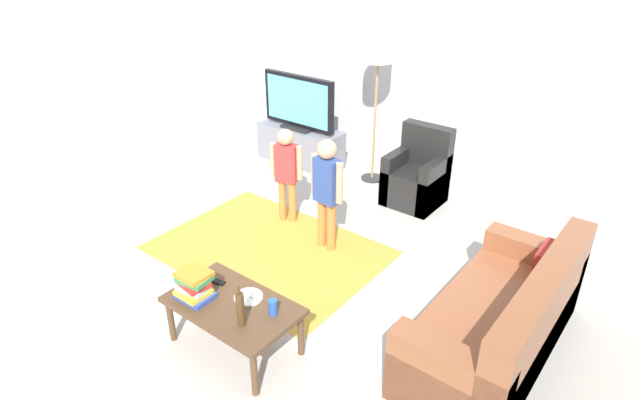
% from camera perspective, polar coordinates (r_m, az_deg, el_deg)
% --- Properties ---
extents(ground, '(7.80, 7.80, 0.00)m').
position_cam_1_polar(ground, '(4.89, -4.38, -9.38)').
color(ground, '#B2ADA3').
extents(wall_back, '(6.00, 0.12, 2.70)m').
position_cam_1_polar(wall_back, '(6.61, 13.22, 13.13)').
color(wall_back, silver).
rests_on(wall_back, ground).
extents(wall_left, '(0.12, 6.00, 2.70)m').
position_cam_1_polar(wall_left, '(6.54, -25.23, 11.08)').
color(wall_left, silver).
rests_on(wall_left, ground).
extents(area_rug, '(2.20, 1.60, 0.01)m').
position_cam_1_polar(area_rug, '(5.40, -5.54, -5.33)').
color(area_rug, '#B28C33').
rests_on(area_rug, ground).
extents(tv_stand, '(1.20, 0.44, 0.50)m').
position_cam_1_polar(tv_stand, '(7.24, -2.11, 5.87)').
color(tv_stand, slate).
rests_on(tv_stand, ground).
extents(tv, '(1.10, 0.28, 0.71)m').
position_cam_1_polar(tv, '(7.02, -2.31, 10.40)').
color(tv, black).
rests_on(tv, tv_stand).
extents(couch, '(0.80, 1.80, 0.86)m').
position_cam_1_polar(couch, '(4.27, 19.21, -12.56)').
color(couch, brown).
rests_on(couch, ground).
extents(armchair, '(0.60, 0.60, 0.90)m').
position_cam_1_polar(armchair, '(6.27, 10.45, 2.34)').
color(armchair, black).
rests_on(armchair, ground).
extents(floor_lamp, '(0.36, 0.36, 1.78)m').
position_cam_1_polar(floor_lamp, '(6.37, 6.25, 14.94)').
color(floor_lamp, '#262626').
rests_on(floor_lamp, ground).
extents(child_near_tv, '(0.34, 0.20, 1.06)m').
position_cam_1_polar(child_near_tv, '(5.62, -3.63, 3.54)').
color(child_near_tv, orange).
rests_on(child_near_tv, ground).
extents(child_center, '(0.39, 0.19, 1.16)m').
position_cam_1_polar(child_center, '(5.09, 0.73, 1.60)').
color(child_center, orange).
rests_on(child_center, ground).
extents(coffee_table, '(1.00, 0.60, 0.42)m').
position_cam_1_polar(coffee_table, '(4.11, -9.33, -11.42)').
color(coffee_table, '#513823').
rests_on(coffee_table, ground).
extents(book_stack, '(0.28, 0.24, 0.22)m').
position_cam_1_polar(book_stack, '(4.13, -13.37, -8.96)').
color(book_stack, '#334CA5').
rests_on(book_stack, coffee_table).
extents(bottle, '(0.06, 0.06, 0.33)m').
position_cam_1_polar(bottle, '(3.80, -8.54, -11.46)').
color(bottle, '#4C3319').
rests_on(bottle, coffee_table).
extents(tv_remote, '(0.18, 0.08, 0.02)m').
position_cam_1_polar(tv_remote, '(4.31, -11.21, -8.53)').
color(tv_remote, black).
rests_on(tv_remote, coffee_table).
extents(soda_can, '(0.07, 0.07, 0.12)m').
position_cam_1_polar(soda_can, '(3.91, -5.08, -11.39)').
color(soda_can, '#2659B2').
rests_on(soda_can, coffee_table).
extents(plate, '(0.22, 0.22, 0.02)m').
position_cam_1_polar(plate, '(4.11, -7.68, -10.29)').
color(plate, white).
rests_on(plate, coffee_table).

